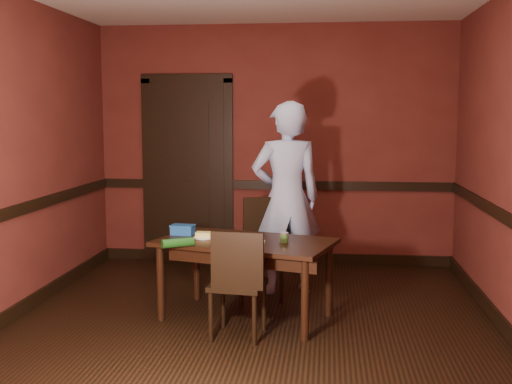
% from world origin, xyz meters
% --- Properties ---
extents(floor, '(4.00, 4.50, 0.01)m').
position_xyz_m(floor, '(0.00, 0.00, 0.00)').
color(floor, black).
rests_on(floor, ground).
extents(wall_back, '(4.00, 0.02, 2.70)m').
position_xyz_m(wall_back, '(0.00, 2.25, 1.35)').
color(wall_back, maroon).
rests_on(wall_back, ground).
extents(wall_front, '(4.00, 0.02, 2.70)m').
position_xyz_m(wall_front, '(0.00, -2.25, 1.35)').
color(wall_front, maroon).
rests_on(wall_front, ground).
extents(wall_left, '(0.02, 4.50, 2.70)m').
position_xyz_m(wall_left, '(-2.00, 0.00, 1.35)').
color(wall_left, maroon).
rests_on(wall_left, ground).
extents(dado_back, '(4.00, 0.03, 0.10)m').
position_xyz_m(dado_back, '(0.00, 2.23, 0.90)').
color(dado_back, black).
rests_on(dado_back, ground).
extents(dado_left, '(0.03, 4.50, 0.10)m').
position_xyz_m(dado_left, '(-1.99, 0.00, 0.90)').
color(dado_left, black).
rests_on(dado_left, ground).
extents(dado_right, '(0.03, 4.50, 0.10)m').
position_xyz_m(dado_right, '(1.99, 0.00, 0.90)').
color(dado_right, black).
rests_on(dado_right, ground).
extents(baseboard_back, '(4.00, 0.03, 0.12)m').
position_xyz_m(baseboard_back, '(0.00, 2.23, 0.06)').
color(baseboard_back, black).
rests_on(baseboard_back, ground).
extents(baseboard_left, '(0.03, 4.50, 0.12)m').
position_xyz_m(baseboard_left, '(-1.99, 0.00, 0.06)').
color(baseboard_left, black).
rests_on(baseboard_left, ground).
extents(baseboard_right, '(0.03, 4.50, 0.12)m').
position_xyz_m(baseboard_right, '(1.99, 0.00, 0.06)').
color(baseboard_right, black).
rests_on(baseboard_right, ground).
extents(door, '(1.05, 0.07, 2.20)m').
position_xyz_m(door, '(-1.00, 2.22, 1.09)').
color(door, black).
rests_on(door, ground).
extents(dining_table, '(1.59, 1.16, 0.67)m').
position_xyz_m(dining_table, '(-0.07, 0.20, 0.33)').
color(dining_table, black).
rests_on(dining_table, floor).
extents(chair_far, '(0.55, 0.55, 0.93)m').
position_xyz_m(chair_far, '(-0.04, 0.78, 0.46)').
color(chair_far, black).
rests_on(chair_far, floor).
extents(chair_near, '(0.44, 0.44, 0.85)m').
position_xyz_m(chair_near, '(-0.07, -0.25, 0.42)').
color(chair_near, black).
rests_on(chair_near, floor).
extents(person, '(0.76, 0.60, 1.82)m').
position_xyz_m(person, '(0.21, 1.04, 0.91)').
color(person, '#B4C9F4').
rests_on(person, floor).
extents(sandwich_plate, '(0.24, 0.24, 0.06)m').
position_xyz_m(sandwich_plate, '(-0.01, 0.10, 0.68)').
color(sandwich_plate, white).
rests_on(sandwich_plate, dining_table).
extents(sauce_jar, '(0.07, 0.07, 0.08)m').
position_xyz_m(sauce_jar, '(0.26, 0.13, 0.71)').
color(sauce_jar, '#51973E').
rests_on(sauce_jar, dining_table).
extents(cheese_saucer, '(0.17, 0.17, 0.05)m').
position_xyz_m(cheese_saucer, '(-0.43, 0.25, 0.69)').
color(cheese_saucer, white).
rests_on(cheese_saucer, dining_table).
extents(food_tub, '(0.21, 0.16, 0.08)m').
position_xyz_m(food_tub, '(-0.64, 0.39, 0.71)').
color(food_tub, '#2461B4').
rests_on(food_tub, dining_table).
extents(wrapped_veg, '(0.25, 0.20, 0.07)m').
position_xyz_m(wrapped_veg, '(-0.56, -0.14, 0.70)').
color(wrapped_veg, '#1A4F17').
rests_on(wrapped_veg, dining_table).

